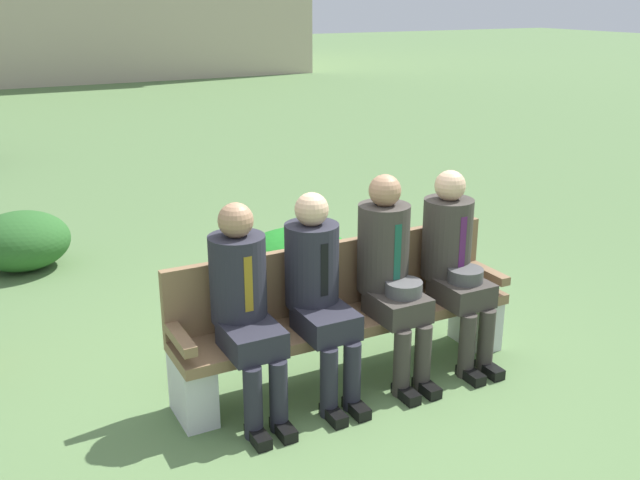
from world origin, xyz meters
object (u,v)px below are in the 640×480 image
(seated_man_leftmost, at_px, (244,301))
(shrub_mid_lawn, at_px, (22,241))
(park_bench, at_px, (344,314))
(seated_man_centerleft, at_px, (318,286))
(seated_man_rightmost, at_px, (454,258))
(shrub_near_bench, at_px, (296,270))
(seated_man_centerright, at_px, (390,269))

(seated_man_leftmost, xyz_separation_m, shrub_mid_lawn, (-0.93, 3.24, -0.46))
(park_bench, bearing_deg, seated_man_centerleft, -153.23)
(seated_man_rightmost, distance_m, shrub_near_bench, 1.44)
(seated_man_centerleft, distance_m, seated_man_rightmost, 1.04)
(shrub_near_bench, relative_size, shrub_mid_lawn, 1.22)
(seated_man_leftmost, xyz_separation_m, seated_man_rightmost, (1.53, -0.00, 0.01))
(seated_man_centerright, xyz_separation_m, shrub_near_bench, (-0.08, 1.25, -0.42))
(seated_man_centerleft, relative_size, seated_man_centerright, 0.96)
(seated_man_centerleft, bearing_deg, park_bench, 26.77)
(shrub_near_bench, bearing_deg, seated_man_centerleft, -109.50)
(shrub_mid_lawn, bearing_deg, seated_man_centerright, -58.98)
(shrub_mid_lawn, bearing_deg, park_bench, -61.64)
(seated_man_leftmost, xyz_separation_m, seated_man_centerright, (1.02, -0.00, 0.02))
(park_bench, distance_m, shrub_mid_lawn, 3.53)
(park_bench, xyz_separation_m, shrub_mid_lawn, (-1.68, 3.11, -0.16))
(seated_man_leftmost, height_order, shrub_mid_lawn, seated_man_leftmost)
(seated_man_centerright, height_order, shrub_near_bench, seated_man_centerright)
(park_bench, height_order, shrub_mid_lawn, park_bench)
(seated_man_centerleft, xyz_separation_m, shrub_near_bench, (0.44, 1.25, -0.40))
(park_bench, relative_size, shrub_mid_lawn, 2.69)
(shrub_near_bench, distance_m, shrub_mid_lawn, 2.73)
(seated_man_centerleft, xyz_separation_m, seated_man_centerright, (0.53, -0.00, 0.02))
(seated_man_leftmost, distance_m, seated_man_rightmost, 1.53)
(seated_man_leftmost, distance_m, shrub_near_bench, 1.61)
(park_bench, distance_m, shrub_near_bench, 1.14)
(seated_man_centerleft, height_order, shrub_mid_lawn, seated_man_centerleft)
(park_bench, relative_size, seated_man_leftmost, 1.79)
(seated_man_rightmost, xyz_separation_m, shrub_mid_lawn, (-2.46, 3.24, -0.47))
(park_bench, distance_m, seated_man_centerleft, 0.41)
(seated_man_leftmost, distance_m, seated_man_centerright, 1.02)
(seated_man_leftmost, relative_size, shrub_near_bench, 1.23)
(seated_man_centerright, xyz_separation_m, shrub_mid_lawn, (-1.95, 3.24, -0.48))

